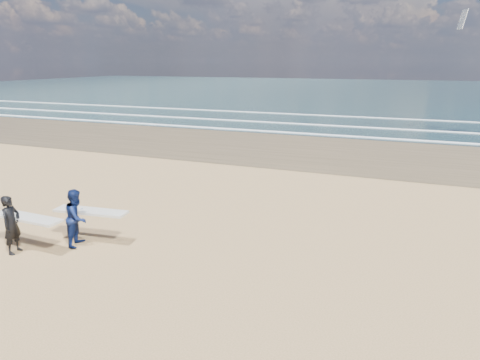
% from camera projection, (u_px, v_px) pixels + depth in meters
% --- Properties ---
extents(surfer_near, '(2.22, 0.97, 1.65)m').
position_uv_depth(surfer_near, '(14.00, 223.00, 11.72)').
color(surfer_near, black).
rests_on(surfer_near, ground).
extents(surfer_far, '(2.25, 1.21, 1.66)m').
position_uv_depth(surfer_far, '(78.00, 217.00, 12.23)').
color(surfer_far, '#0D1A4A').
rests_on(surfer_far, ground).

